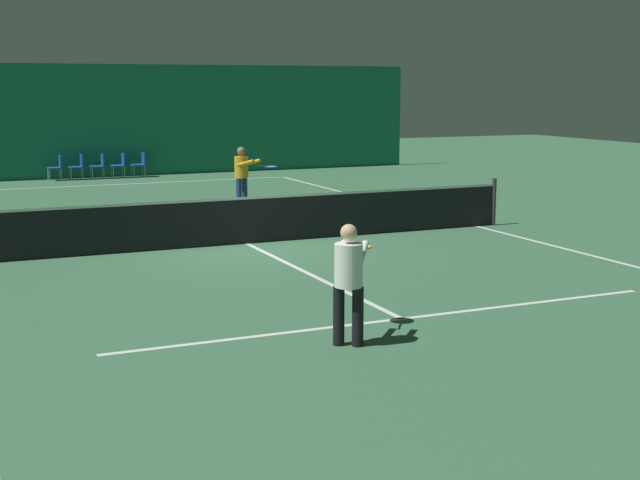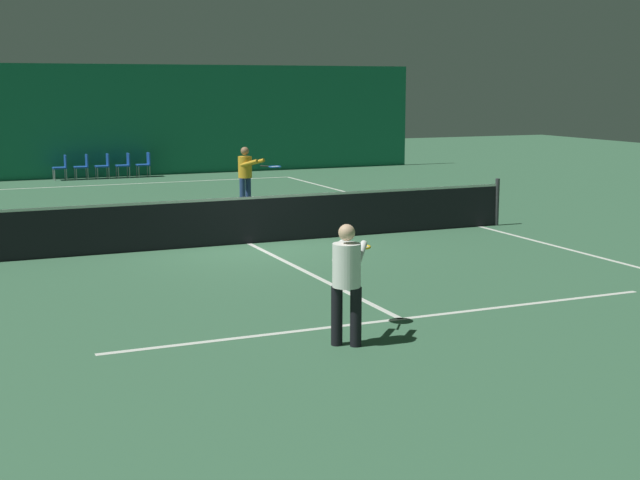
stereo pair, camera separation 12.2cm
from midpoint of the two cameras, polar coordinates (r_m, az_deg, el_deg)
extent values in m
plane|color=#386647|center=(18.02, -4.37, -0.23)|extent=(60.00, 60.00, 0.00)
cube|color=#196B4C|center=(31.81, -13.07, 7.44)|extent=(23.00, 0.12, 3.86)
cube|color=silver|center=(29.42, -12.01, 3.53)|extent=(11.00, 0.10, 0.00)
cube|color=silver|center=(24.10, -9.37, 2.24)|extent=(8.25, 0.10, 0.00)
cube|color=silver|center=(12.29, 5.49, -5.05)|extent=(8.25, 0.10, 0.00)
cube|color=silver|center=(20.46, 10.34, 0.86)|extent=(0.10, 23.80, 0.00)
cube|color=silver|center=(18.02, -4.37, -0.22)|extent=(0.10, 12.80, 0.00)
cube|color=black|center=(17.95, -4.39, 1.27)|extent=(11.90, 0.02, 0.95)
cube|color=white|center=(17.89, -4.41, 2.69)|extent=(11.90, 0.02, 0.05)
cylinder|color=#333338|center=(20.64, 11.42, 2.40)|extent=(0.10, 0.10, 1.07)
cylinder|color=black|center=(10.96, 1.40, -4.87)|extent=(0.20, 0.20, 0.74)
cylinder|color=black|center=(10.92, 2.63, -4.93)|extent=(0.20, 0.20, 0.74)
cylinder|color=white|center=(10.79, 2.04, -1.63)|extent=(0.48, 0.48, 0.54)
sphere|color=#DBAD89|center=(10.72, 2.05, 0.48)|extent=(0.20, 0.20, 0.20)
cylinder|color=white|center=(11.03, 1.53, -0.73)|extent=(0.36, 0.47, 0.22)
cylinder|color=white|center=(10.98, 2.96, -0.78)|extent=(0.36, 0.47, 0.22)
cylinder|color=black|center=(11.40, 2.55, -0.71)|extent=(0.20, 0.27, 0.03)
torus|color=gold|center=(11.70, 2.78, -0.44)|extent=(0.46, 0.46, 0.03)
cylinder|color=silver|center=(11.70, 2.78, -0.44)|extent=(0.38, 0.38, 0.00)
cylinder|color=navy|center=(23.47, -4.47, 3.09)|extent=(0.20, 0.20, 0.77)
cylinder|color=navy|center=(23.27, -4.84, 3.02)|extent=(0.20, 0.20, 0.77)
cylinder|color=gold|center=(23.30, -4.67, 4.67)|extent=(0.50, 0.50, 0.56)
sphere|color=#936B4C|center=(23.27, -4.69, 5.70)|extent=(0.21, 0.21, 0.21)
cylinder|color=gold|center=(23.25, -3.96, 4.99)|extent=(0.37, 0.49, 0.22)
cylinder|color=gold|center=(23.02, -4.40, 4.93)|extent=(0.37, 0.49, 0.22)
cylinder|color=black|center=(22.90, -3.37, 4.75)|extent=(0.19, 0.27, 0.03)
torus|color=#1951B2|center=(22.72, -2.75, 4.71)|extent=(0.46, 0.46, 0.03)
cylinder|color=silver|center=(22.72, -2.75, 4.71)|extent=(0.38, 0.38, 0.00)
cylinder|color=#99999E|center=(31.26, -16.59, 4.06)|extent=(0.03, 0.03, 0.39)
cylinder|color=#99999E|center=(30.88, -16.51, 4.00)|extent=(0.03, 0.03, 0.39)
cylinder|color=#99999E|center=(31.30, -15.90, 4.10)|extent=(0.03, 0.03, 0.39)
cylinder|color=#99999E|center=(30.93, -15.81, 4.04)|extent=(0.03, 0.03, 0.39)
cube|color=#19479E|center=(31.07, -16.22, 4.45)|extent=(0.44, 0.44, 0.05)
cube|color=#19479E|center=(31.08, -15.88, 4.89)|extent=(0.04, 0.44, 0.40)
cylinder|color=#99999E|center=(31.35, -15.32, 4.13)|extent=(0.03, 0.03, 0.39)
cylinder|color=#99999E|center=(30.97, -15.22, 4.07)|extent=(0.03, 0.03, 0.39)
cylinder|color=#99999E|center=(31.40, -14.63, 4.17)|extent=(0.03, 0.03, 0.39)
cylinder|color=#99999E|center=(31.03, -14.52, 4.11)|extent=(0.03, 0.03, 0.39)
cube|color=#19479E|center=(31.17, -14.94, 4.53)|extent=(0.44, 0.44, 0.05)
cube|color=#19479E|center=(31.18, -14.60, 4.96)|extent=(0.04, 0.44, 0.40)
cylinder|color=#99999E|center=(31.45, -14.05, 4.21)|extent=(0.03, 0.03, 0.39)
cylinder|color=#99999E|center=(31.08, -13.94, 4.15)|extent=(0.03, 0.03, 0.39)
cylinder|color=#99999E|center=(31.52, -13.37, 4.25)|extent=(0.03, 0.03, 0.39)
cylinder|color=#99999E|center=(31.15, -13.25, 4.19)|extent=(0.03, 0.03, 0.39)
cube|color=#19479E|center=(31.28, -13.67, 4.60)|extent=(0.44, 0.44, 0.05)
cube|color=#19479E|center=(31.29, -13.32, 5.03)|extent=(0.04, 0.44, 0.40)
cylinder|color=#99999E|center=(31.58, -12.80, 4.28)|extent=(0.03, 0.03, 0.39)
cylinder|color=#99999E|center=(31.20, -12.66, 4.22)|extent=(0.03, 0.03, 0.39)
cylinder|color=#99999E|center=(31.65, -12.12, 4.32)|extent=(0.03, 0.03, 0.39)
cylinder|color=#99999E|center=(31.28, -11.98, 4.26)|extent=(0.03, 0.03, 0.39)
cube|color=#19479E|center=(31.40, -12.40, 4.67)|extent=(0.44, 0.44, 0.05)
cube|color=#19479E|center=(31.42, -12.06, 5.10)|extent=(0.04, 0.44, 0.40)
cylinder|color=#99999E|center=(31.71, -11.55, 4.35)|extent=(0.03, 0.03, 0.39)
cylinder|color=#99999E|center=(31.34, -11.40, 4.29)|extent=(0.03, 0.03, 0.39)
cylinder|color=#99999E|center=(31.79, -10.88, 4.38)|extent=(0.03, 0.03, 0.39)
cylinder|color=#99999E|center=(31.42, -10.72, 4.33)|extent=(0.03, 0.03, 0.39)
cube|color=#19479E|center=(31.55, -11.15, 4.74)|extent=(0.44, 0.44, 0.05)
cube|color=#19479E|center=(31.57, -10.81, 5.16)|extent=(0.04, 0.44, 0.40)
camera|label=1|loc=(0.06, -89.74, 0.05)|focal=50.00mm
camera|label=2|loc=(0.06, 90.26, -0.05)|focal=50.00mm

